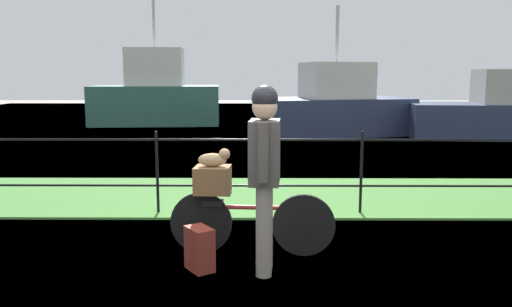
{
  "coord_description": "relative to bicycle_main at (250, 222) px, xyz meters",
  "views": [
    {
      "loc": [
        0.01,
        -4.26,
        1.78
      ],
      "look_at": [
        -0.03,
        1.37,
        0.9
      ],
      "focal_mm": 36.11,
      "sensor_mm": 36.0,
      "label": 1
    }
  ],
  "objects": [
    {
      "name": "ground_plane",
      "position": [
        0.09,
        -0.65,
        -0.33
      ],
      "size": [
        60.0,
        60.0,
        0.0
      ],
      "primitive_type": "plane",
      "color": "gray"
    },
    {
      "name": "grass_strip",
      "position": [
        0.09,
        2.39,
        -0.31
      ],
      "size": [
        27.0,
        2.4,
        0.03
      ],
      "primitive_type": "cube",
      "color": "#478438",
      "rests_on": "ground"
    },
    {
      "name": "harbor_water",
      "position": [
        0.09,
        10.89,
        -0.33
      ],
      "size": [
        30.0,
        30.0,
        0.0
      ],
      "primitive_type": "plane",
      "color": "slate",
      "rests_on": "ground"
    },
    {
      "name": "iron_fence",
      "position": [
        0.09,
        1.45,
        0.3
      ],
      "size": [
        18.04,
        0.04,
        1.07
      ],
      "color": "black",
      "rests_on": "ground"
    },
    {
      "name": "bicycle_main",
      "position": [
        0.0,
        0.0,
        0.0
      ],
      "size": [
        1.63,
        0.2,
        0.62
      ],
      "color": "black",
      "rests_on": "ground"
    },
    {
      "name": "wooden_crate",
      "position": [
        -0.37,
        0.03,
        0.42
      ],
      "size": [
        0.36,
        0.32,
        0.26
      ],
      "primitive_type": "cube",
      "rotation": [
        0.0,
        0.0,
        -0.07
      ],
      "color": "brown",
      "rests_on": "bicycle_main"
    },
    {
      "name": "terrier_dog",
      "position": [
        -0.34,
        0.02,
        0.63
      ],
      "size": [
        0.32,
        0.16,
        0.18
      ],
      "color": "tan",
      "rests_on": "wooden_crate"
    },
    {
      "name": "cyclist_person",
      "position": [
        0.14,
        -0.46,
        0.67
      ],
      "size": [
        0.29,
        0.54,
        1.68
      ],
      "color": "gray",
      "rests_on": "ground"
    },
    {
      "name": "backpack_on_paving",
      "position": [
        -0.45,
        -0.42,
        -0.13
      ],
      "size": [
        0.31,
        0.33,
        0.4
      ],
      "primitive_type": "cube",
      "rotation": [
        0.0,
        0.0,
        2.16
      ],
      "color": "maroon",
      "rests_on": "ground"
    },
    {
      "name": "moored_boat_near",
      "position": [
        -3.56,
        13.16,
        0.65
      ],
      "size": [
        4.53,
        2.47,
        4.24
      ],
      "color": "#336656",
      "rests_on": "ground"
    },
    {
      "name": "moored_boat_mid",
      "position": [
        2.31,
        10.25,
        0.44
      ],
      "size": [
        4.56,
        3.23,
        3.69
      ],
      "color": "#2D3856",
      "rests_on": "ground"
    }
  ]
}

